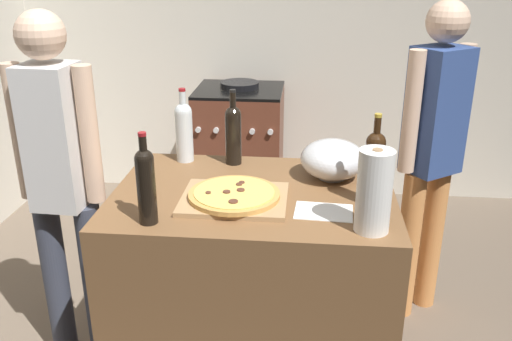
{
  "coord_description": "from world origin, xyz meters",
  "views": [
    {
      "loc": [
        0.29,
        -1.38,
        1.79
      ],
      "look_at": [
        0.09,
        0.7,
        0.95
      ],
      "focal_mm": 38.57,
      "sensor_mm": 36.0,
      "label": 1
    }
  ],
  "objects_px": {
    "mixing_bowl": "(333,159)",
    "paper_towel_roll": "(374,191)",
    "wine_bottle_dark": "(184,129)",
    "person_in_red": "(432,146)",
    "wine_bottle_green": "(233,132)",
    "pizza": "(234,194)",
    "wine_bottle_amber": "(146,183)",
    "person_in_stripes": "(61,179)",
    "wine_bottle_clear": "(374,165)",
    "stove": "(240,149)"
  },
  "relations": [
    {
      "from": "wine_bottle_green",
      "to": "wine_bottle_amber",
      "type": "relative_size",
      "value": 1.02
    },
    {
      "from": "wine_bottle_green",
      "to": "person_in_red",
      "type": "distance_m",
      "value": 0.97
    },
    {
      "from": "wine_bottle_dark",
      "to": "person_in_red",
      "type": "relative_size",
      "value": 0.21
    },
    {
      "from": "mixing_bowl",
      "to": "pizza",
      "type": "bearing_deg",
      "value": -144.02
    },
    {
      "from": "wine_bottle_clear",
      "to": "wine_bottle_amber",
      "type": "relative_size",
      "value": 1.06
    },
    {
      "from": "pizza",
      "to": "mixing_bowl",
      "type": "relative_size",
      "value": 1.29
    },
    {
      "from": "paper_towel_roll",
      "to": "person_in_red",
      "type": "bearing_deg",
      "value": 66.77
    },
    {
      "from": "wine_bottle_clear",
      "to": "wine_bottle_green",
      "type": "distance_m",
      "value": 0.68
    },
    {
      "from": "paper_towel_roll",
      "to": "wine_bottle_green",
      "type": "xyz_separation_m",
      "value": [
        -0.55,
        0.59,
        0.0
      ]
    },
    {
      "from": "wine_bottle_amber",
      "to": "person_in_stripes",
      "type": "distance_m",
      "value": 0.6
    },
    {
      "from": "paper_towel_roll",
      "to": "person_in_red",
      "type": "relative_size",
      "value": 0.18
    },
    {
      "from": "wine_bottle_amber",
      "to": "person_in_red",
      "type": "bearing_deg",
      "value": 37.64
    },
    {
      "from": "mixing_bowl",
      "to": "wine_bottle_green",
      "type": "relative_size",
      "value": 0.8
    },
    {
      "from": "mixing_bowl",
      "to": "person_in_stripes",
      "type": "bearing_deg",
      "value": -173.17
    },
    {
      "from": "stove",
      "to": "person_in_red",
      "type": "relative_size",
      "value": 0.59
    },
    {
      "from": "pizza",
      "to": "wine_bottle_dark",
      "type": "distance_m",
      "value": 0.52
    },
    {
      "from": "paper_towel_roll",
      "to": "wine_bottle_dark",
      "type": "bearing_deg",
      "value": 142.25
    },
    {
      "from": "mixing_bowl",
      "to": "stove",
      "type": "height_order",
      "value": "mixing_bowl"
    },
    {
      "from": "person_in_red",
      "to": "paper_towel_roll",
      "type": "bearing_deg",
      "value": -113.23
    },
    {
      "from": "person_in_stripes",
      "to": "person_in_red",
      "type": "distance_m",
      "value": 1.7
    },
    {
      "from": "pizza",
      "to": "person_in_red",
      "type": "relative_size",
      "value": 0.22
    },
    {
      "from": "pizza",
      "to": "wine_bottle_clear",
      "type": "xyz_separation_m",
      "value": [
        0.52,
        0.03,
        0.12
      ]
    },
    {
      "from": "pizza",
      "to": "paper_towel_roll",
      "type": "xyz_separation_m",
      "value": [
        0.5,
        -0.18,
        0.11
      ]
    },
    {
      "from": "wine_bottle_clear",
      "to": "wine_bottle_dark",
      "type": "distance_m",
      "value": 0.88
    },
    {
      "from": "mixing_bowl",
      "to": "wine_bottle_dark",
      "type": "bearing_deg",
      "value": 167.54
    },
    {
      "from": "person_in_stripes",
      "to": "person_in_red",
      "type": "relative_size",
      "value": 1.0
    },
    {
      "from": "wine_bottle_clear",
      "to": "wine_bottle_green",
      "type": "bearing_deg",
      "value": 147.14
    },
    {
      "from": "wine_bottle_dark",
      "to": "pizza",
      "type": "bearing_deg",
      "value": -56.18
    },
    {
      "from": "pizza",
      "to": "wine_bottle_green",
      "type": "distance_m",
      "value": 0.42
    },
    {
      "from": "wine_bottle_green",
      "to": "wine_bottle_amber",
      "type": "distance_m",
      "value": 0.64
    },
    {
      "from": "mixing_bowl",
      "to": "wine_bottle_amber",
      "type": "xyz_separation_m",
      "value": [
        -0.65,
        -0.47,
        0.07
      ]
    },
    {
      "from": "wine_bottle_amber",
      "to": "stove",
      "type": "distance_m",
      "value": 2.12
    },
    {
      "from": "wine_bottle_clear",
      "to": "person_in_stripes",
      "type": "bearing_deg",
      "value": 175.28
    },
    {
      "from": "wine_bottle_dark",
      "to": "person_in_red",
      "type": "xyz_separation_m",
      "value": [
        1.15,
        0.26,
        -0.13
      ]
    },
    {
      "from": "wine_bottle_clear",
      "to": "wine_bottle_green",
      "type": "height_order",
      "value": "wine_bottle_clear"
    },
    {
      "from": "wine_bottle_clear",
      "to": "wine_bottle_green",
      "type": "xyz_separation_m",
      "value": [
        -0.57,
        0.37,
        -0.01
      ]
    },
    {
      "from": "paper_towel_roll",
      "to": "stove",
      "type": "relative_size",
      "value": 0.31
    },
    {
      "from": "mixing_bowl",
      "to": "person_in_red",
      "type": "distance_m",
      "value": 0.64
    },
    {
      "from": "mixing_bowl",
      "to": "person_in_red",
      "type": "height_order",
      "value": "person_in_red"
    },
    {
      "from": "wine_bottle_dark",
      "to": "person_in_stripes",
      "type": "bearing_deg",
      "value": -148.99
    },
    {
      "from": "paper_towel_roll",
      "to": "person_in_red",
      "type": "xyz_separation_m",
      "value": [
        0.37,
        0.86,
        -0.13
      ]
    },
    {
      "from": "pizza",
      "to": "wine_bottle_amber",
      "type": "xyz_separation_m",
      "value": [
        -0.28,
        -0.2,
        0.12
      ]
    },
    {
      "from": "wine_bottle_clear",
      "to": "wine_bottle_amber",
      "type": "distance_m",
      "value": 0.83
    },
    {
      "from": "pizza",
      "to": "paper_towel_roll",
      "type": "height_order",
      "value": "paper_towel_roll"
    },
    {
      "from": "stove",
      "to": "person_in_stripes",
      "type": "relative_size",
      "value": 0.59
    },
    {
      "from": "wine_bottle_green",
      "to": "stove",
      "type": "xyz_separation_m",
      "value": [
        -0.16,
        1.43,
        -0.59
      ]
    },
    {
      "from": "wine_bottle_clear",
      "to": "person_in_red",
      "type": "relative_size",
      "value": 0.22
    },
    {
      "from": "mixing_bowl",
      "to": "paper_towel_roll",
      "type": "height_order",
      "value": "paper_towel_roll"
    },
    {
      "from": "stove",
      "to": "person_in_stripes",
      "type": "height_order",
      "value": "person_in_stripes"
    },
    {
      "from": "pizza",
      "to": "wine_bottle_clear",
      "type": "bearing_deg",
      "value": 3.86
    }
  ]
}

